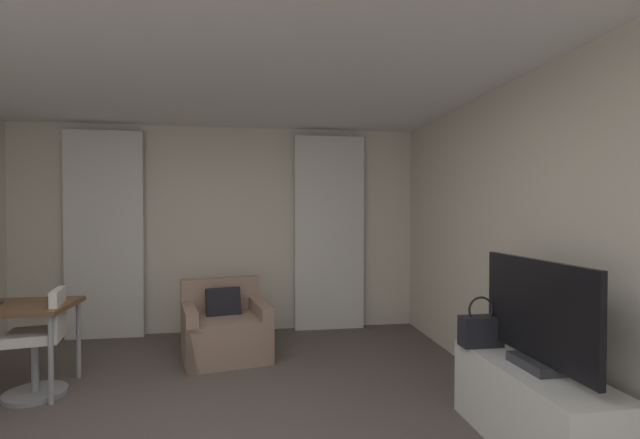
% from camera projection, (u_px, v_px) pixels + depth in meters
% --- Properties ---
extents(wall_window, '(5.12, 0.06, 2.60)m').
position_uv_depth(wall_window, '(222.00, 229.00, 5.65)').
color(wall_window, beige).
rests_on(wall_window, ground).
extents(wall_right, '(0.06, 6.12, 2.60)m').
position_uv_depth(wall_right, '(567.00, 245.00, 3.04)').
color(wall_right, beige).
rests_on(wall_right, ground).
extents(ceiling, '(5.12, 6.12, 0.06)m').
position_uv_depth(ceiling, '(185.00, 27.00, 2.63)').
color(ceiling, white).
rests_on(ceiling, wall_left).
extents(curtain_left_panel, '(0.90, 0.06, 2.50)m').
position_uv_depth(curtain_left_panel, '(104.00, 235.00, 5.32)').
color(curtain_left_panel, silver).
rests_on(curtain_left_panel, ground).
extents(curtain_right_panel, '(0.90, 0.06, 2.50)m').
position_uv_depth(curtain_right_panel, '(329.00, 233.00, 5.73)').
color(curtain_right_panel, silver).
rests_on(curtain_right_panel, ground).
extents(armchair, '(1.00, 0.98, 0.79)m').
position_uv_depth(armchair, '(225.00, 330.00, 4.66)').
color(armchair, '#997A66').
rests_on(armchair, ground).
extents(desk_chair, '(0.48, 0.48, 0.88)m').
position_uv_depth(desk_chair, '(41.00, 348.00, 3.68)').
color(desk_chair, gray).
rests_on(desk_chair, ground).
extents(tv_console, '(0.47, 1.26, 0.54)m').
position_uv_depth(tv_console, '(534.00, 409.00, 2.83)').
color(tv_console, white).
rests_on(tv_console, ground).
extents(tv_flatscreen, '(0.20, 1.08, 0.69)m').
position_uv_depth(tv_flatscreen, '(537.00, 317.00, 2.80)').
color(tv_flatscreen, '#333338').
rests_on(tv_flatscreen, tv_console).
extents(handbag_primary, '(0.30, 0.14, 0.37)m').
position_uv_depth(handbag_primary, '(481.00, 330.00, 3.26)').
color(handbag_primary, black).
rests_on(handbag_primary, tv_console).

